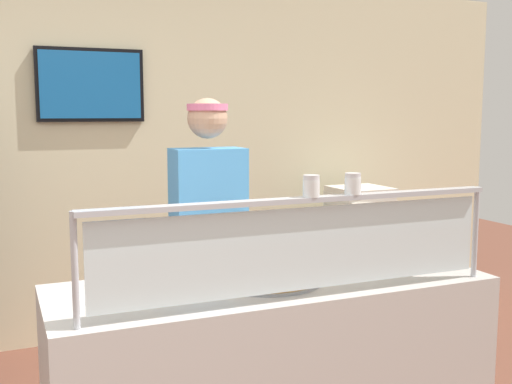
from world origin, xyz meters
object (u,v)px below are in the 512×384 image
Objects in this scene: pepper_flake_shaker at (353,185)px; worker_figure at (210,241)px; pizza_box_stack at (360,198)px; pizza_server at (267,274)px; pizza_tray at (267,277)px; parmesan_shaker at (311,187)px.

pepper_flake_shaker is 1.06m from worker_figure.
pizza_box_stack is at bearing 33.23° from worker_figure.
pepper_flake_shaker is at bearing -43.45° from pizza_server.
pizza_box_stack is at bearing 47.43° from pizza_tray.
pizza_server is at bearing 132.35° from pepper_flake_shaker.
worker_figure is at bearing -146.77° from pizza_box_stack.
worker_figure reaches higher than pizza_server.
pizza_box_stack is (1.57, 1.72, 0.02)m from pizza_server.
worker_figure is (-0.10, 0.95, -0.39)m from parmesan_shaker.
pepper_flake_shaker reaches higher than pizza_box_stack.
pizza_tray is 1.09× the size of pizza_box_stack.
pizza_server reaches higher than pizza_tray.
pizza_tray is 5.64× the size of pepper_flake_shaker.
pizza_tray is 1.74× the size of pizza_server.
parmesan_shaker reaches higher than pizza_server.
pizza_server is 0.67m from worker_figure.
pizza_tray is at bearing -132.57° from pizza_box_stack.
pizza_box_stack reaches higher than pizza_server.
pizza_tray is 0.03m from pizza_server.
worker_figure is (-0.04, 0.65, 0.04)m from pizza_tray.
worker_figure reaches higher than pepper_flake_shaker.
pizza_tray is 2.31m from pizza_box_stack.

